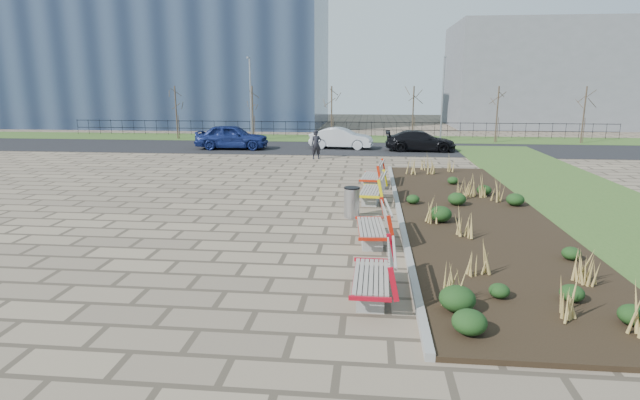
# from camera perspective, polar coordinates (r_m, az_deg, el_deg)

# --- Properties ---
(ground) EXTENTS (120.00, 120.00, 0.00)m
(ground) POSITION_cam_1_polar(r_m,az_deg,el_deg) (12.21, -8.51, -7.16)
(ground) COLOR #806E58
(ground) RESTS_ON ground
(planting_bed) EXTENTS (4.50, 18.00, 0.10)m
(planting_bed) POSITION_cam_1_polar(r_m,az_deg,el_deg) (16.94, 16.91, -1.63)
(planting_bed) COLOR black
(planting_bed) RESTS_ON ground
(planting_curb) EXTENTS (0.16, 18.00, 0.15)m
(planting_curb) POSITION_cam_1_polar(r_m,az_deg,el_deg) (16.63, 9.02, -1.40)
(planting_curb) COLOR gray
(planting_curb) RESTS_ON ground
(grass_verge_near) EXTENTS (5.00, 38.00, 0.04)m
(grass_verge_near) POSITION_cam_1_polar(r_m,az_deg,el_deg) (18.48, 31.51, -1.93)
(grass_verge_near) COLOR #33511E
(grass_verge_near) RESTS_ON ground
(grass_verge_far) EXTENTS (80.00, 5.00, 0.04)m
(grass_verge_far) POSITION_cam_1_polar(r_m,az_deg,el_deg) (39.41, 1.49, 7.05)
(grass_verge_far) COLOR #33511E
(grass_verge_far) RESTS_ON ground
(road) EXTENTS (80.00, 7.00, 0.02)m
(road) POSITION_cam_1_polar(r_m,az_deg,el_deg) (33.47, 0.71, 5.95)
(road) COLOR black
(road) RESTS_ON ground
(bench_a) EXTENTS (0.94, 2.11, 1.00)m
(bench_a) POSITION_cam_1_polar(r_m,az_deg,el_deg) (10.13, 5.87, -8.39)
(bench_a) COLOR #B50C1E
(bench_a) RESTS_ON ground
(bench_b) EXTENTS (1.04, 2.16, 1.00)m
(bench_b) POSITION_cam_1_polar(r_m,az_deg,el_deg) (13.51, 5.88, -2.85)
(bench_b) COLOR red
(bench_b) RESTS_ON ground
(bench_c) EXTENTS (1.12, 2.18, 1.00)m
(bench_c) POSITION_cam_1_polar(r_m,az_deg,el_deg) (18.16, 5.89, 1.31)
(bench_c) COLOR yellow
(bench_c) RESTS_ON ground
(bench_d) EXTENTS (1.11, 2.18, 1.00)m
(bench_d) POSITION_cam_1_polar(r_m,az_deg,el_deg) (21.02, 5.89, 2.93)
(bench_d) COLOR red
(bench_d) RESTS_ON ground
(litter_bin) EXTENTS (0.50, 0.50, 0.98)m
(litter_bin) POSITION_cam_1_polar(r_m,az_deg,el_deg) (16.00, 3.65, -0.31)
(litter_bin) COLOR #B2B2B7
(litter_bin) RESTS_ON ground
(pedestrian) EXTENTS (0.69, 0.56, 1.64)m
(pedestrian) POSITION_cam_1_polar(r_m,az_deg,el_deg) (28.55, -0.43, 6.34)
(pedestrian) COLOR black
(pedestrian) RESTS_ON ground
(car_blue) EXTENTS (4.78, 2.07, 1.60)m
(car_blue) POSITION_cam_1_polar(r_m,az_deg,el_deg) (33.38, -10.02, 7.14)
(car_blue) COLOR navy
(car_blue) RESTS_ON road
(car_silver) EXTENTS (4.25, 1.86, 1.36)m
(car_silver) POSITION_cam_1_polar(r_m,az_deg,el_deg) (33.16, 2.45, 7.07)
(car_silver) COLOR silver
(car_silver) RESTS_ON road
(car_black) EXTENTS (4.45, 1.87, 1.28)m
(car_black) POSITION_cam_1_polar(r_m,az_deg,el_deg) (32.51, 11.38, 6.64)
(car_black) COLOR black
(car_black) RESTS_ON road
(tree_a) EXTENTS (1.40, 1.40, 4.00)m
(tree_a) POSITION_cam_1_polar(r_m,az_deg,el_deg) (40.49, -16.10, 9.58)
(tree_a) COLOR #4C3D2D
(tree_a) RESTS_ON grass_verge_far
(tree_b) EXTENTS (1.40, 1.40, 4.00)m
(tree_b) POSITION_cam_1_polar(r_m,az_deg,el_deg) (38.69, -7.70, 9.83)
(tree_b) COLOR #4C3D2D
(tree_b) RESTS_ON grass_verge_far
(tree_c) EXTENTS (1.40, 1.40, 4.00)m
(tree_c) POSITION_cam_1_polar(r_m,az_deg,el_deg) (37.76, 1.33, 9.86)
(tree_c) COLOR #4C3D2D
(tree_c) RESTS_ON grass_verge_far
(tree_d) EXTENTS (1.40, 1.40, 4.00)m
(tree_d) POSITION_cam_1_polar(r_m,az_deg,el_deg) (37.77, 10.58, 9.65)
(tree_d) COLOR #4C3D2D
(tree_d) RESTS_ON grass_verge_far
(tree_e) EXTENTS (1.40, 1.40, 4.00)m
(tree_e) POSITION_cam_1_polar(r_m,az_deg,el_deg) (38.72, 19.57, 9.20)
(tree_e) COLOR #4C3D2D
(tree_e) RESTS_ON grass_verge_far
(tree_f) EXTENTS (1.40, 1.40, 4.00)m
(tree_f) POSITION_cam_1_polar(r_m,az_deg,el_deg) (40.55, 27.92, 8.59)
(tree_f) COLOR #4C3D2D
(tree_f) RESTS_ON grass_verge_far
(lamp_west) EXTENTS (0.24, 0.60, 6.00)m
(lamp_west) POSITION_cam_1_polar(r_m,az_deg,el_deg) (38.16, -7.92, 11.28)
(lamp_west) COLOR gray
(lamp_west) RESTS_ON grass_verge_far
(lamp_east) EXTENTS (0.24, 0.60, 6.00)m
(lamp_east) POSITION_cam_1_polar(r_m,az_deg,el_deg) (37.45, 13.81, 11.00)
(lamp_east) COLOR gray
(lamp_east) RESTS_ON grass_verge_far
(railing_fence) EXTENTS (44.00, 0.10, 1.20)m
(railing_fence) POSITION_cam_1_polar(r_m,az_deg,el_deg) (40.84, 1.65, 8.14)
(railing_fence) COLOR black
(railing_fence) RESTS_ON grass_verge_far
(building_glass) EXTENTS (40.00, 14.00, 15.00)m
(building_glass) POSITION_cam_1_polar(r_m,az_deg,el_deg) (56.93, -21.03, 15.64)
(building_glass) COLOR #192338
(building_glass) RESTS_ON ground
(building_grey) EXTENTS (18.00, 12.00, 10.00)m
(building_grey) POSITION_cam_1_polar(r_m,az_deg,el_deg) (55.77, 24.24, 12.85)
(building_grey) COLOR slate
(building_grey) RESTS_ON ground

